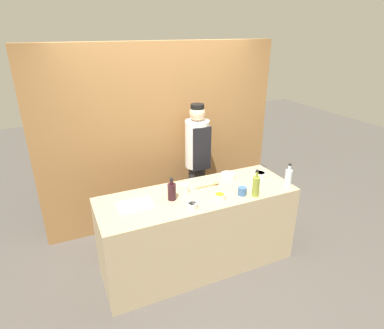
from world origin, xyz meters
name	(u,v)px	position (x,y,z in m)	size (l,w,h in m)	color
ground_plane	(197,262)	(0.00, 0.00, 0.00)	(14.00, 14.00, 0.00)	#4C4742
cabinet_wall	(161,137)	(0.00, 1.14, 1.20)	(3.17, 0.18, 2.40)	olive
counter	(197,230)	(0.00, 0.00, 0.46)	(2.14, 0.75, 0.91)	tan
sauce_bowl_white	(228,175)	(0.49, 0.22, 0.94)	(0.17, 0.17, 0.05)	silver
sauce_bowl_orange	(220,196)	(0.16, -0.19, 0.94)	(0.12, 0.12, 0.05)	silver
sauce_bowl_purple	(260,174)	(0.84, 0.08, 0.94)	(0.14, 0.14, 0.06)	silver
sauce_bowl_yellow	(192,205)	(-0.18, -0.24, 0.95)	(0.11, 0.11, 0.06)	silver
cutting_board	(135,205)	(-0.67, 0.03, 0.92)	(0.35, 0.22, 0.02)	white
bottle_clear	(288,178)	(0.98, -0.26, 1.02)	(0.07, 0.07, 0.28)	silver
bottle_oil	(256,186)	(0.53, -0.29, 1.03)	(0.07, 0.07, 0.30)	olive
bottle_wine	(172,191)	(-0.29, 0.00, 1.01)	(0.09, 0.09, 0.24)	black
cup_blue	(242,191)	(0.42, -0.21, 0.96)	(0.09, 0.09, 0.09)	#386093
cup_cream	(185,189)	(-0.11, 0.07, 0.96)	(0.08, 0.08, 0.10)	silver
wooden_spoon	(211,185)	(0.22, 0.11, 0.93)	(0.28, 0.05, 0.03)	#B2844C
chef_center	(197,162)	(0.35, 0.77, 0.93)	(0.31, 0.31, 1.69)	#28282D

